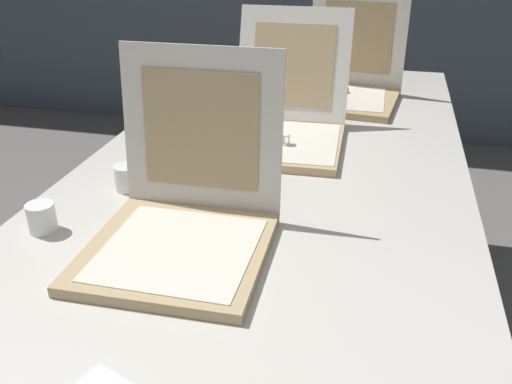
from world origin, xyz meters
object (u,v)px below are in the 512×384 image
object	(u,v)px
pizza_box_middle	(283,125)
cup_white_far	(219,112)
cup_white_mid	(144,157)
table	(265,196)
cup_white_near_left	(42,218)
pizza_box_back	(348,85)
pizza_box_front	(183,221)
cup_white_near_center	(127,178)

from	to	relation	value
pizza_box_middle	cup_white_far	xyz separation A→B (m)	(-0.23, 0.12, -0.02)
cup_white_mid	cup_white_far	size ratio (longest dim) A/B	1.00
table	cup_white_near_left	distance (m)	0.52
pizza_box_back	pizza_box_front	bearing A→B (deg)	-96.17
pizza_box_front	cup_white_mid	xyz separation A→B (m)	(-0.23, 0.33, -0.02)
pizza_box_back	cup_white_near_center	world-z (taller)	pizza_box_back
pizza_box_front	pizza_box_middle	world-z (taller)	pizza_box_front
table	cup_white_near_center	world-z (taller)	cup_white_near_center
pizza_box_front	pizza_box_back	world-z (taller)	pizza_box_back
cup_white_near_center	cup_white_mid	distance (m)	0.13
cup_white_near_center	cup_white_mid	xyz separation A→B (m)	(-0.01, 0.13, 0.00)
pizza_box_front	cup_white_near_center	distance (m)	0.29
pizza_box_front	table	bearing A→B (deg)	72.83
table	pizza_box_back	size ratio (longest dim) A/B	6.26
table	pizza_box_back	distance (m)	0.73
cup_white_mid	cup_white_near_left	distance (m)	0.35
pizza_box_middle	cup_white_far	bearing A→B (deg)	149.68
pizza_box_back	cup_white_mid	xyz separation A→B (m)	(-0.46, -0.71, -0.02)
pizza_box_front	cup_white_near_center	size ratio (longest dim) A/B	6.18
pizza_box_front	pizza_box_back	xyz separation A→B (m)	(0.23, 1.03, -0.00)
cup_white_near_center	cup_white_near_left	distance (m)	0.23
table	pizza_box_back	world-z (taller)	pizza_box_back
cup_white_near_center	table	bearing A→B (deg)	21.17
pizza_box_back	cup_white_mid	world-z (taller)	pizza_box_back
cup_white_mid	cup_white_near_left	bearing A→B (deg)	-102.17
pizza_box_back	cup_white_near_center	bearing A→B (deg)	-111.77
pizza_box_front	cup_white_far	size ratio (longest dim) A/B	6.18
pizza_box_middle	pizza_box_back	bearing A→B (deg)	70.04
cup_white_near_left	cup_white_near_center	bearing A→B (deg)	68.33
table	cup_white_near_center	size ratio (longest dim) A/B	38.36
cup_white_far	cup_white_near_left	xyz separation A→B (m)	(-0.16, -0.73, 0.00)
pizza_box_front	cup_white_near_center	bearing A→B (deg)	135.88
pizza_box_front	cup_white_mid	bearing A→B (deg)	123.76
table	cup_white_mid	world-z (taller)	cup_white_mid
table	cup_white_near_left	bearing A→B (deg)	-139.52
pizza_box_front	cup_white_far	xyz separation A→B (m)	(-0.14, 0.72, -0.02)
cup_white_near_center	cup_white_mid	size ratio (longest dim) A/B	1.00
pizza_box_front	cup_white_far	bearing A→B (deg)	100.25
pizza_box_middle	pizza_box_back	xyz separation A→B (m)	(0.14, 0.44, 0.00)
cup_white_far	cup_white_near_center	bearing A→B (deg)	-97.84
cup_white_far	cup_white_near_left	world-z (taller)	same
table	cup_white_mid	distance (m)	0.33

